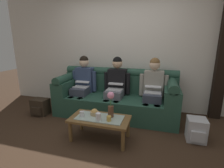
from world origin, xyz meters
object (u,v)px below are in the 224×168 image
Objects in this scene: person_left at (83,82)px; cup_far_center at (98,117)px; snack_bowl at (94,112)px; cup_near_right at (82,114)px; backpack_right at (196,130)px; coffee_table at (100,121)px; flower_vase at (111,104)px; person_right at (153,87)px; couch at (116,98)px; cup_near_left at (109,118)px; backpack_left at (40,107)px; person_middle at (116,84)px.

person_left reaches higher than cup_far_center.
snack_bowl is 0.20m from cup_near_right.
coffee_table is at bearing -165.50° from backpack_right.
person_left reaches higher than flower_vase.
cup_near_right is at bearing -65.90° from person_left.
snack_bowl is at bearing 128.42° from cup_far_center.
person_right reaches higher than cup_near_right.
coffee_table is at bearing -90.00° from couch.
cup_near_left reaches higher than coffee_table.
coffee_table is at bearing -18.79° from backpack_left.
cup_far_center is 0.33× the size of backpack_left.
person_left is 1.30m from coffee_table.
person_left is at bearing 114.10° from cup_near_right.
flower_vase is 4.94× the size of cup_near_right.
backpack_right is (3.01, -0.14, 0.01)m from backpack_left.
coffee_table is 0.16m from cup_far_center.
flower_vase is 1.81m from backpack_left.
person_left reaches higher than couch.
backpack_left is (-1.54, 0.52, -0.15)m from coffee_table.
person_middle and person_right have the same top height.
person_right is 1.31m from snack_bowl.
person_left is 1.45m from cup_near_left.
backpack_left is (-2.29, -0.48, -0.49)m from person_right.
person_left is at bearing 124.75° from cup_far_center.
person_right is (1.51, -0.00, 0.00)m from person_left.
cup_near_right is at bearing -104.96° from couch.
flower_vase is 1.18× the size of backpack_left.
person_left is 1.00× the size of person_middle.
couch is at bearing 0.36° from person_left.
cup_far_center is at bearing -89.12° from couch.
person_right reaches higher than couch.
person_right is 1.35m from cup_far_center.
backpack_right is (1.29, 0.46, -0.24)m from cup_near_left.
person_left is 3.36× the size of backpack_right.
cup_near_left is 0.69× the size of cup_far_center.
cup_near_left is at bearing -84.35° from flower_vase.
backpack_right is (1.75, 0.43, -0.24)m from cup_near_right.
flower_vase is at bearing 13.95° from cup_near_right.
flower_vase is (0.91, -0.94, -0.07)m from person_left.
cup_near_left reaches higher than backpack_left.
person_left is 15.69× the size of cup_near_left.
coffee_table is at bearing 99.42° from cup_far_center.
cup_far_center is (0.30, -0.06, 0.02)m from cup_near_right.
flower_vase reaches higher than backpack_left.
couch is 1.61m from backpack_right.
flower_vase is at bearing 95.65° from cup_near_left.
person_middle is 0.99m from snack_bowl.
person_right is at bearing 57.89° from flower_vase.
backpack_right is at bearing -41.13° from person_right.
cup_near_right is 0.31m from cup_far_center.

